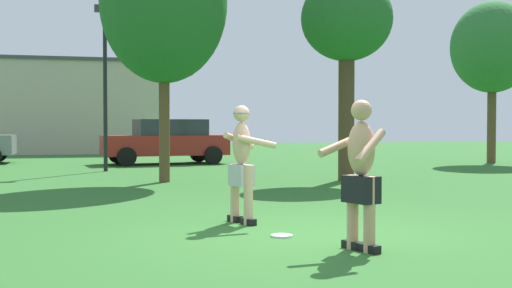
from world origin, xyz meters
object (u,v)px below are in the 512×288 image
(player_with_cap, at_px, (242,159))
(tree_left_field, at_px, (164,2))
(player_in_black, at_px, (361,171))
(lamp_post, at_px, (105,68))
(car_red_mid_lot, at_px, (166,141))
(tree_near_building, at_px, (347,23))
(frisbee, at_px, (282,236))
(tree_behind_players, at_px, (492,48))

(player_with_cap, xyz_separation_m, tree_left_field, (-0.26, 6.96, 3.42))
(player_in_black, distance_m, lamp_post, 13.77)
(car_red_mid_lot, distance_m, tree_near_building, 9.33)
(frisbee, relative_size, tree_left_field, 0.04)
(car_red_mid_lot, distance_m, tree_behind_players, 12.20)
(tree_near_building, bearing_deg, player_with_cap, -123.75)
(lamp_post, height_order, tree_behind_players, tree_behind_players)
(tree_near_building, bearing_deg, player_in_black, -111.57)
(player_in_black, xyz_separation_m, tree_behind_players, (11.37, 14.18, 3.29))
(lamp_post, xyz_separation_m, tree_behind_players, (13.68, 0.78, 1.08))
(player_in_black, bearing_deg, player_with_cap, 108.90)
(player_in_black, height_order, tree_left_field, tree_left_field)
(car_red_mid_lot, bearing_deg, lamp_post, -124.19)
(tree_left_field, bearing_deg, lamp_post, 106.94)
(player_in_black, xyz_separation_m, car_red_mid_lot, (-0.11, 16.63, -0.06))
(frisbee, distance_m, lamp_post, 12.80)
(tree_left_field, bearing_deg, tree_near_building, -9.19)
(tree_left_field, bearing_deg, frisbee, -86.66)
(car_red_mid_lot, relative_size, tree_near_building, 0.88)
(tree_left_field, distance_m, tree_near_building, 4.51)
(tree_near_building, bearing_deg, frisbee, -117.94)
(tree_left_field, height_order, tree_behind_players, tree_left_field)
(car_red_mid_lot, height_order, lamp_post, lamp_post)
(lamp_post, bearing_deg, frisbee, -81.98)
(player_with_cap, height_order, car_red_mid_lot, player_with_cap)
(player_in_black, relative_size, car_red_mid_lot, 0.37)
(car_red_mid_lot, height_order, tree_left_field, tree_left_field)
(player_with_cap, height_order, frisbee, player_with_cap)
(player_with_cap, bearing_deg, car_red_mid_lot, 87.27)
(tree_left_field, distance_m, tree_behind_players, 13.36)
(frisbee, xyz_separation_m, tree_behind_players, (11.94, 13.08, 4.16))
(car_red_mid_lot, bearing_deg, frisbee, -91.71)
(car_red_mid_lot, relative_size, lamp_post, 0.91)
(car_red_mid_lot, distance_m, lamp_post, 4.52)
(tree_left_field, relative_size, tree_near_building, 1.24)
(player_with_cap, relative_size, car_red_mid_lot, 0.37)
(lamp_post, bearing_deg, tree_behind_players, 3.28)
(player_with_cap, distance_m, tree_behind_players, 17.30)
(player_in_black, height_order, tree_near_building, tree_near_building)
(car_red_mid_lot, relative_size, tree_left_field, 0.71)
(player_in_black, height_order, tree_behind_players, tree_behind_players)
(car_red_mid_lot, bearing_deg, tree_left_field, -97.29)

